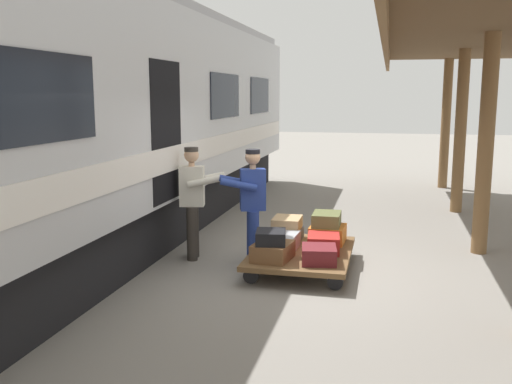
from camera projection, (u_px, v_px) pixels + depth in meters
name	position (u px, v px, depth m)	size (l,w,h in m)	color
ground_plane	(310.00, 273.00, 8.01)	(60.00, 60.00, 0.00)	gray
platform_canopy	(511.00, 28.00, 6.92)	(3.20, 17.29, 3.56)	brown
train_car	(72.00, 123.00, 8.47)	(3.03, 17.28, 4.00)	#B7BABF
luggage_cart	(301.00, 253.00, 8.17)	(1.39, 1.97, 0.27)	brown
suitcase_maroon_trunk	(319.00, 255.00, 7.55)	(0.45, 0.49, 0.22)	maroon
suitcase_slate_roller	(287.00, 234.00, 8.73)	(0.45, 0.55, 0.18)	#4C515B
suitcase_brown_leather	(273.00, 251.00, 7.69)	(0.47, 0.57, 0.23)	brown
suitcase_red_plastic	(324.00, 243.00, 8.07)	(0.44, 0.52, 0.25)	#AD231E
suitcase_gray_aluminum	(280.00, 242.00, 8.21)	(0.48, 0.63, 0.22)	#9EA0A5
suitcase_orange_carryall	(328.00, 234.00, 8.59)	(0.51, 0.54, 0.26)	#CC6B23
suitcase_tan_vintage	(287.00, 223.00, 8.69)	(0.41, 0.51, 0.18)	tan
suitcase_olive_duffel	(327.00, 219.00, 8.57)	(0.41, 0.54, 0.19)	brown
suitcase_black_hardshell	(271.00, 237.00, 7.63)	(0.39, 0.43, 0.18)	black
porter_in_overalls	(251.00, 203.00, 8.27)	(0.73, 0.57, 1.70)	navy
porter_by_door	(194.00, 199.00, 8.58)	(0.72, 0.52, 1.70)	#332D28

